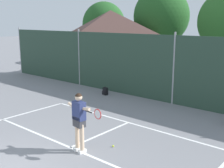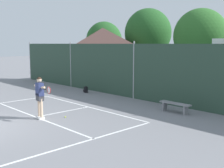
# 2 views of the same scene
# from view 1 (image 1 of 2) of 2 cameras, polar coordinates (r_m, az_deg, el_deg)

# --- Properties ---
(chainlink_fence) EXTENTS (26.09, 0.09, 3.43)m
(chainlink_fence) POSITION_cam_1_polar(r_m,az_deg,el_deg) (13.96, 12.08, 2.69)
(chainlink_fence) COLOR #284233
(chainlink_fence) RESTS_ON ground
(clubhouse_building) EXTENTS (7.16, 5.70, 4.67)m
(clubhouse_building) POSITION_cam_1_polar(r_m,az_deg,el_deg) (21.77, -0.32, 8.47)
(clubhouse_building) COLOR beige
(clubhouse_building) RESTS_ON ground
(tennis_player) EXTENTS (1.44, 0.30, 1.85)m
(tennis_player) POSITION_cam_1_polar(r_m,az_deg,el_deg) (8.74, -6.44, -6.56)
(tennis_player) COLOR silver
(tennis_player) RESTS_ON ground
(tennis_ball) EXTENTS (0.07, 0.07, 0.07)m
(tennis_ball) POSITION_cam_1_polar(r_m,az_deg,el_deg) (9.40, 0.23, -12.15)
(tennis_ball) COLOR #CCE033
(tennis_ball) RESTS_ON ground
(backpack_black) EXTENTS (0.31, 0.28, 0.46)m
(backpack_black) POSITION_cam_1_polar(r_m,az_deg,el_deg) (15.58, -1.36, -1.46)
(backpack_black) COLOR black
(backpack_black) RESTS_ON ground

